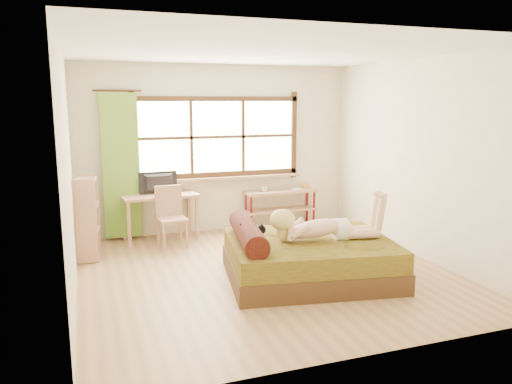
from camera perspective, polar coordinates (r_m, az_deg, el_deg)
name	(u,v)px	position (r m, az deg, el deg)	size (l,w,h in m)	color
floor	(265,272)	(6.38, 1.04, -9.14)	(4.50, 4.50, 0.00)	#9E754C
ceiling	(266,51)	(6.04, 1.13, 15.77)	(4.50, 4.50, 0.00)	white
wall_back	(217,149)	(8.20, -4.43, 4.90)	(4.50, 4.50, 0.00)	silver
wall_front	(364,201)	(4.06, 12.23, -1.04)	(4.50, 4.50, 0.00)	silver
wall_left	(68,175)	(5.69, -20.67, 1.79)	(4.50, 4.50, 0.00)	silver
wall_right	(420,159)	(7.16, 18.24, 3.60)	(4.50, 4.50, 0.00)	silver
window	(218,140)	(8.15, -4.39, 6.00)	(2.80, 0.16, 1.46)	#FFEDBF
curtain	(121,166)	(7.85, -15.19, 2.85)	(0.55, 0.10, 2.20)	#569729
bed	(306,257)	(6.12, 5.74, -7.44)	(2.18, 1.86, 0.74)	#331E0F
woman	(324,216)	(6.02, 7.77, -2.69)	(1.37, 0.39, 0.59)	beige
kitten	(251,233)	(5.87, -0.57, -4.71)	(0.29, 0.12, 0.23)	black
desk	(160,200)	(7.81, -10.91, -0.96)	(1.18, 0.63, 0.71)	#AD7A5E
monitor	(159,183)	(7.81, -11.03, 1.01)	(0.59, 0.08, 0.34)	black
chair	(170,213)	(7.50, -9.76, -2.35)	(0.43, 0.43, 0.89)	#AD7A5E
pipe_shelf	(281,200)	(8.49, 2.89, -0.93)	(1.27, 0.36, 0.72)	#AD7A5E
cup	(264,189)	(8.34, 0.91, 0.35)	(0.11, 0.11, 0.09)	gray
book	(291,189)	(8.53, 4.06, 0.33)	(0.18, 0.25, 0.02)	gray
bookshelf	(87,218)	(7.13, -18.72, -2.81)	(0.33, 0.52, 1.13)	#AD7A5E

